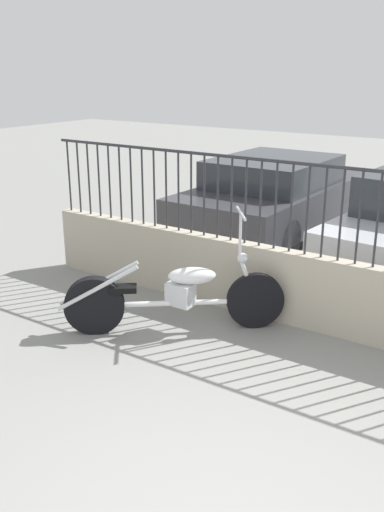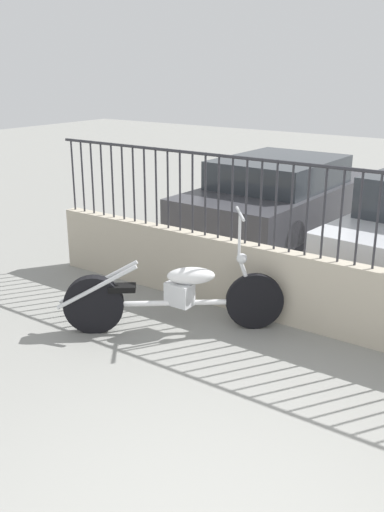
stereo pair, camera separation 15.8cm
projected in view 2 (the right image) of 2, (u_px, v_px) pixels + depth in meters
name	position (u px, v px, depth m)	size (l,w,h in m)	color
motorcycle_white	(163.00, 296.00, 5.93)	(1.93, 1.57, 1.28)	black
car_dark_grey	(283.00, 195.00, 9.27)	(1.85, 4.24, 1.28)	black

